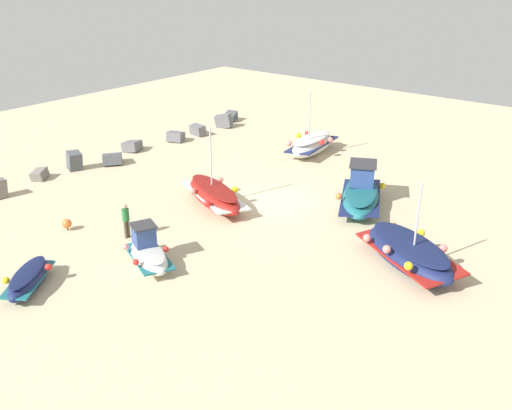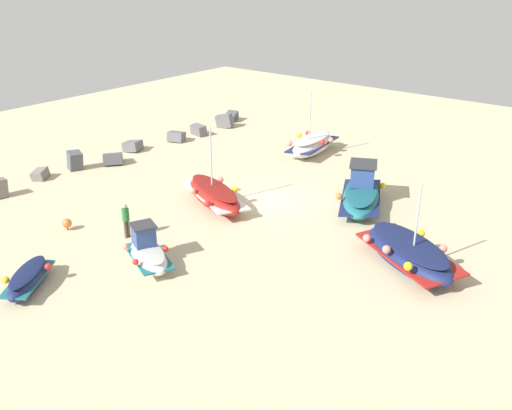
% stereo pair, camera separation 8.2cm
% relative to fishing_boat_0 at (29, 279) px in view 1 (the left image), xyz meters
% --- Properties ---
extents(ground_plane, '(58.74, 58.74, 0.00)m').
position_rel_fishing_boat_0_xyz_m(ground_plane, '(12.77, -2.05, -0.42)').
color(ground_plane, beige).
extents(fishing_boat_0, '(3.03, 2.59, 0.80)m').
position_rel_fishing_boat_0_xyz_m(fishing_boat_0, '(0.00, 0.00, 0.00)').
color(fishing_boat_0, navy).
rests_on(fishing_boat_0, ground_plane).
extents(fishing_boat_1, '(5.47, 4.01, 2.15)m').
position_rel_fishing_boat_0_xyz_m(fishing_boat_1, '(15.04, -5.99, 0.27)').
color(fishing_boat_1, '#1E6670').
rests_on(fishing_boat_1, ground_plane).
extents(fishing_boat_2, '(4.90, 2.57, 4.28)m').
position_rel_fishing_boat_0_xyz_m(fishing_boat_2, '(20.69, 0.71, 0.22)').
color(fishing_boat_2, white).
rests_on(fishing_boat_2, ground_plane).
extents(fishing_boat_3, '(3.59, 5.35, 4.13)m').
position_rel_fishing_boat_0_xyz_m(fishing_boat_3, '(10.37, -0.11, 0.17)').
color(fishing_boat_3, maroon).
rests_on(fishing_boat_3, ground_plane).
extents(fishing_boat_4, '(2.41, 3.32, 1.68)m').
position_rel_fishing_boat_0_xyz_m(fishing_boat_4, '(4.09, -2.18, 0.13)').
color(fishing_boat_4, white).
rests_on(fishing_boat_4, ground_plane).
extents(fishing_boat_5, '(4.26, 5.45, 3.88)m').
position_rel_fishing_boat_0_xyz_m(fishing_boat_5, '(10.70, -10.59, 0.18)').
color(fishing_boat_5, navy).
rests_on(fishing_boat_5, ground_plane).
extents(person_walking, '(0.32, 0.32, 1.63)m').
position_rel_fishing_boat_0_xyz_m(person_walking, '(5.21, 0.52, 0.52)').
color(person_walking, brown).
rests_on(person_walking, ground_plane).
extents(breakwater_rocks, '(23.87, 2.65, 1.27)m').
position_rel_fishing_boat_0_xyz_m(breakwater_rocks, '(12.56, 9.83, -0.02)').
color(breakwater_rocks, slate).
rests_on(breakwater_rocks, ground_plane).
extents(mooring_buoy_0, '(0.45, 0.45, 0.56)m').
position_rel_fishing_boat_0_xyz_m(mooring_buoy_0, '(3.94, 3.29, -0.08)').
color(mooring_buoy_0, '#3F3F42').
rests_on(mooring_buoy_0, ground_plane).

